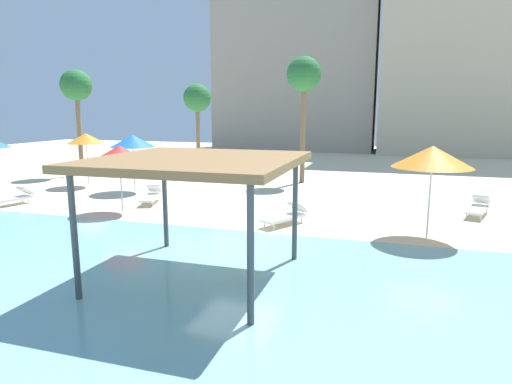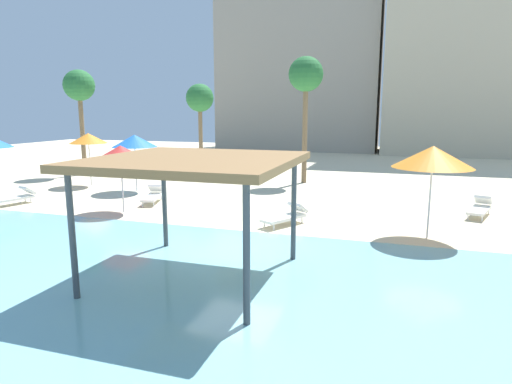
{
  "view_description": "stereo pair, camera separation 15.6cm",
  "coord_description": "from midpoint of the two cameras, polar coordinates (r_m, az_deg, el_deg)",
  "views": [
    {
      "loc": [
        4.33,
        -12.06,
        4.03
      ],
      "look_at": [
        0.0,
        2.0,
        1.3
      ],
      "focal_mm": 30.79,
      "sensor_mm": 36.0,
      "label": 1
    },
    {
      "loc": [
        4.48,
        -12.01,
        4.03
      ],
      "look_at": [
        0.0,
        2.0,
        1.3
      ],
      "focal_mm": 30.79,
      "sensor_mm": 36.0,
      "label": 2
    }
  ],
  "objects": [
    {
      "name": "hotel_block_1",
      "position": [
        46.91,
        29.01,
        17.6
      ],
      "size": [
        20.03,
        8.4,
        21.67
      ],
      "primitive_type": "cube",
      "color": "beige",
      "rests_on": "ground"
    },
    {
      "name": "lagoon_water",
      "position": [
        9.03,
        -14.79,
        -16.24
      ],
      "size": [
        44.0,
        13.5,
        0.04
      ],
      "primitive_type": "cube",
      "color": "#7AB7C1",
      "rests_on": "ground"
    },
    {
      "name": "beach_umbrella_orange_5",
      "position": [
        25.41,
        -21.41,
        6.49
      ],
      "size": [
        1.99,
        1.99,
        2.84
      ],
      "color": "silver",
      "rests_on": "ground"
    },
    {
      "name": "palm_tree_0",
      "position": [
        29.88,
        -22.46,
        12.39
      ],
      "size": [
        1.9,
        1.9,
        6.52
      ],
      "color": "brown",
      "rests_on": "ground"
    },
    {
      "name": "lounge_chair_5",
      "position": [
        21.77,
        -29.24,
        -0.62
      ],
      "size": [
        1.12,
        1.99,
        0.74
      ],
      "rotation": [
        0.0,
        0.0,
        -1.86
      ],
      "color": "white",
      "rests_on": "ground"
    },
    {
      "name": "beach_umbrella_orange_2",
      "position": [
        14.77,
        21.67,
        4.29
      ],
      "size": [
        2.47,
        2.47,
        2.96
      ],
      "color": "silver",
      "rests_on": "ground"
    },
    {
      "name": "palm_tree_1",
      "position": [
        30.95,
        -7.78,
        11.79
      ],
      "size": [
        1.9,
        1.9,
        5.85
      ],
      "color": "brown",
      "rests_on": "ground"
    },
    {
      "name": "hotel_block_0",
      "position": [
        48.02,
        5.27,
        15.07
      ],
      "size": [
        16.23,
        8.16,
        15.74
      ],
      "primitive_type": "cube",
      "color": "#9E9384",
      "rests_on": "ground"
    },
    {
      "name": "lounge_chair_4",
      "position": [
        19.12,
        26.7,
        -1.77
      ],
      "size": [
        1.17,
        1.99,
        0.74
      ],
      "rotation": [
        0.0,
        0.0,
        -1.89
      ],
      "color": "white",
      "rests_on": "ground"
    },
    {
      "name": "shade_pavilion",
      "position": [
        10.36,
        -8.16,
        3.55
      ],
      "size": [
        4.59,
        4.59,
        2.97
      ],
      "color": "#42474C",
      "rests_on": "ground"
    },
    {
      "name": "beach_umbrella_red_0",
      "position": [
        18.24,
        -17.56,
        4.9
      ],
      "size": [
        2.01,
        2.01,
        2.68
      ],
      "color": "silver",
      "rests_on": "ground"
    },
    {
      "name": "beach_umbrella_blue_3",
      "position": [
        22.86,
        -15.93,
        6.39
      ],
      "size": [
        2.22,
        2.22,
        2.85
      ],
      "color": "silver",
      "rests_on": "ground"
    },
    {
      "name": "lounge_chair_2",
      "position": [
        15.79,
        3.73,
        -3.06
      ],
      "size": [
        1.47,
        1.94,
        0.74
      ],
      "rotation": [
        0.0,
        0.0,
        -2.09
      ],
      "color": "white",
      "rests_on": "ground"
    },
    {
      "name": "ground_plane",
      "position": [
        13.43,
        -2.87,
        -6.96
      ],
      "size": [
        80.0,
        80.0,
        0.0
      ],
      "primitive_type": "plane",
      "color": "beige"
    },
    {
      "name": "palm_tree_2",
      "position": [
        24.86,
        6.05,
        14.55
      ],
      "size": [
        1.9,
        1.9,
        6.95
      ],
      "color": "brown",
      "rests_on": "ground"
    },
    {
      "name": "lounge_chair_3",
      "position": [
        20.04,
        -13.62,
        -0.42
      ],
      "size": [
        1.13,
        1.99,
        0.74
      ],
      "rotation": [
        0.0,
        0.0,
        -1.27
      ],
      "color": "white",
      "rests_on": "ground"
    }
  ]
}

